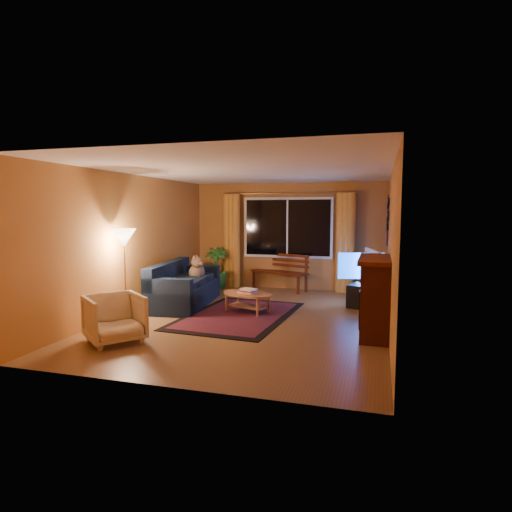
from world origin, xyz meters
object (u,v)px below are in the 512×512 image
(bench, at_px, (279,281))
(floor_lamp, at_px, (125,275))
(armchair, at_px, (115,316))
(tv_console, at_px, (365,293))
(sofa, at_px, (185,284))
(coffee_table, at_px, (247,303))

(bench, xyz_separation_m, floor_lamp, (-1.86, -3.44, 0.57))
(armchair, distance_m, tv_console, 4.80)
(sofa, distance_m, coffee_table, 1.42)
(armchair, bearing_deg, floor_lamp, 65.00)
(coffee_table, bearing_deg, armchair, -120.02)
(sofa, relative_size, coffee_table, 2.06)
(coffee_table, bearing_deg, floor_lamp, -149.35)
(sofa, xyz_separation_m, tv_console, (3.41, 1.01, -0.20))
(floor_lamp, xyz_separation_m, coffee_table, (1.81, 1.07, -0.59))
(armchair, bearing_deg, bench, 22.94)
(armchair, xyz_separation_m, coffee_table, (1.27, 2.19, -0.19))
(floor_lamp, height_order, tv_console, floor_lamp)
(bench, height_order, tv_console, tv_console)
(floor_lamp, bearing_deg, sofa, 72.10)
(sofa, bearing_deg, floor_lamp, -114.79)
(sofa, height_order, floor_lamp, floor_lamp)
(armchair, relative_size, floor_lamp, 0.48)
(sofa, xyz_separation_m, floor_lamp, (-0.44, -1.36, 0.36))
(sofa, distance_m, tv_console, 3.56)
(bench, distance_m, tv_console, 2.26)
(bench, xyz_separation_m, coffee_table, (-0.04, -2.36, -0.03))
(sofa, distance_m, floor_lamp, 1.47)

